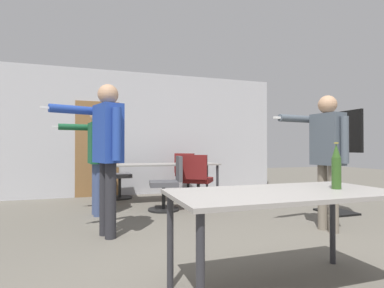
{
  "coord_description": "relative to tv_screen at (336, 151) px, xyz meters",
  "views": [
    {
      "loc": [
        -1.17,
        -1.5,
        1.05
      ],
      "look_at": [
        0.08,
        2.32,
        1.1
      ],
      "focal_mm": 28.0,
      "sensor_mm": 36.0,
      "label": 1
    }
  ],
  "objects": [
    {
      "name": "office_chair_side_rolled",
      "position": [
        -2.53,
        1.04,
        -0.58
      ],
      "size": [
        0.58,
        0.52,
        0.91
      ],
      "rotation": [
        0.0,
        0.0,
        1.43
      ],
      "color": "black",
      "rests_on": "ground_plane"
    },
    {
      "name": "person_near_casual",
      "position": [
        -3.69,
        1.02,
        0.01
      ],
      "size": [
        0.82,
        0.62,
        1.66
      ],
      "rotation": [
        0.0,
        0.0,
        1.72
      ],
      "color": "#3D4C75",
      "rests_on": "ground_plane"
    },
    {
      "name": "office_chair_far_left",
      "position": [
        -1.97,
        1.16,
        -0.56
      ],
      "size": [
        0.66,
        0.68,
        0.93
      ],
      "rotation": [
        0.0,
        0.0,
        5.7
      ],
      "color": "black",
      "rests_on": "ground_plane"
    },
    {
      "name": "conference_table_far",
      "position": [
        -2.45,
        1.87,
        -0.32
      ],
      "size": [
        2.21,
        0.69,
        0.74
      ],
      "color": "gray",
      "rests_on": "ground_plane"
    },
    {
      "name": "tv_screen",
      "position": [
        0.0,
        0.0,
        0.0
      ],
      "size": [
        0.44,
        1.01,
        1.62
      ],
      "rotation": [
        0.0,
        0.0,
        -1.57
      ],
      "color": "black",
      "rests_on": "ground_plane"
    },
    {
      "name": "office_chair_mid_tucked",
      "position": [
        -3.29,
        2.49,
        -0.56
      ],
      "size": [
        0.55,
        0.52,
        0.93
      ],
      "rotation": [
        0.0,
        0.0,
        4.73
      ],
      "color": "black",
      "rests_on": "ground_plane"
    },
    {
      "name": "office_chair_near_pushed",
      "position": [
        -1.76,
        2.45,
        -0.56
      ],
      "size": [
        0.67,
        0.68,
        0.93
      ],
      "rotation": [
        0.0,
        0.0,
        5.67
      ],
      "color": "black",
      "rests_on": "ground_plane"
    },
    {
      "name": "person_far_watching",
      "position": [
        -3.58,
        -0.2,
        0.11
      ],
      "size": [
        0.91,
        0.58,
        1.8
      ],
      "rotation": [
        0.0,
        0.0,
        1.9
      ],
      "color": "#28282D",
      "rests_on": "ground_plane"
    },
    {
      "name": "person_center_tall",
      "position": [
        -0.92,
        -0.81,
        0.05
      ],
      "size": [
        0.82,
        0.57,
        1.71
      ],
      "rotation": [
        0.0,
        0.0,
        1.7
      ],
      "color": "slate",
      "rests_on": "ground_plane"
    },
    {
      "name": "beer_bottle",
      "position": [
        -1.96,
        -2.04,
        -0.09
      ],
      "size": [
        0.07,
        0.07,
        0.35
      ],
      "color": "#2D511E",
      "rests_on": "conference_table_near"
    },
    {
      "name": "back_wall",
      "position": [
        -2.58,
        2.94,
        0.37
      ],
      "size": [
        6.2,
        0.12,
        2.75
      ],
      "color": "#BCBCC1",
      "rests_on": "ground_plane"
    },
    {
      "name": "conference_table_near",
      "position": [
        -2.42,
        -2.01,
        -0.33
      ],
      "size": [
        1.64,
        0.79,
        0.74
      ],
      "color": "gray",
      "rests_on": "ground_plane"
    }
  ]
}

